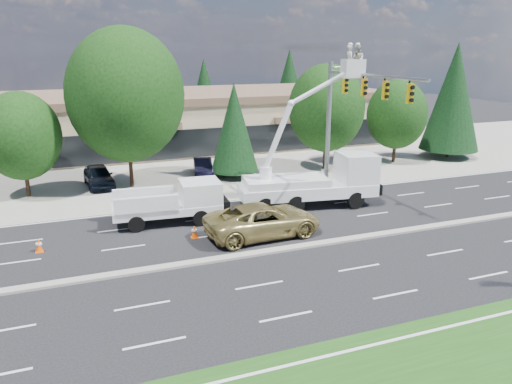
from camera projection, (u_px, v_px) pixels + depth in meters
name	position (u px, v px, depth m)	size (l,w,h in m)	color
ground	(236.00, 257.00, 24.41)	(140.00, 140.00, 0.00)	black
concrete_apron	(160.00, 168.00, 42.35)	(140.00, 22.00, 0.01)	gray
road_median	(236.00, 256.00, 24.39)	(120.00, 0.55, 0.12)	gray
strip_mall	(141.00, 120.00, 50.51)	(50.40, 15.40, 5.50)	tan
tree_front_c	(21.00, 136.00, 33.26)	(5.18, 5.18, 7.18)	#332114
tree_front_d	(126.00, 95.00, 34.98)	(8.21, 8.21, 11.39)	#332114
tree_front_e	(234.00, 127.00, 38.48)	(3.74, 3.74, 7.37)	#332114
tree_front_f	(326.00, 108.00, 40.91)	(6.27, 6.27, 8.70)	#332114
tree_front_g	(397.00, 115.00, 43.54)	(5.24, 5.24, 7.27)	#332114
tree_front_h	(453.00, 97.00, 45.23)	(5.28, 5.28, 10.40)	#332114
tree_back_b	(90.00, 86.00, 59.19)	(5.17, 5.17, 10.19)	#332114
tree_back_c	(204.00, 90.00, 64.23)	(4.35, 4.35, 8.58)	#332114
tree_back_d	(289.00, 83.00, 68.17)	(4.96, 4.96, 9.78)	#332114
signal_mast	(346.00, 109.00, 32.48)	(2.76, 10.16, 9.00)	gray
utility_pickup	(175.00, 206.00, 29.11)	(6.36, 2.81, 2.38)	white
bucket_truck	(321.00, 172.00, 31.92)	(9.07, 3.93, 10.16)	white
traffic_cone_a	(39.00, 245.00, 24.99)	(0.40, 0.40, 0.70)	#FF5708
traffic_cone_b	(194.00, 232.00, 26.85)	(0.40, 0.40, 0.70)	#FF5708
traffic_cone_c	(226.00, 226.00, 27.76)	(0.40, 0.40, 0.70)	#FF5708
minivan	(263.00, 220.00, 27.02)	(2.95, 6.40, 1.78)	#A79350
parked_car_west	(99.00, 176.00, 36.74)	(1.86, 4.63, 1.58)	black
parked_car_east	(203.00, 167.00, 39.91)	(1.42, 4.06, 1.34)	black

